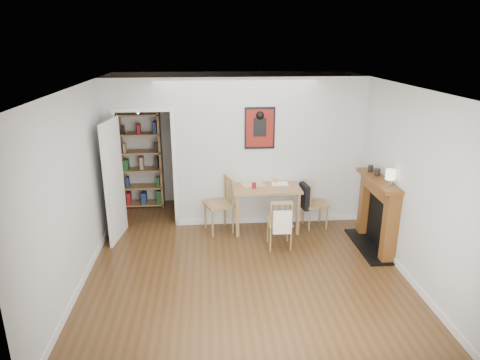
{
  "coord_description": "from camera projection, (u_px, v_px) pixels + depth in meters",
  "views": [
    {
      "loc": [
        -0.5,
        -5.78,
        3.2
      ],
      "look_at": [
        0.0,
        0.6,
        1.08
      ],
      "focal_mm": 32.0,
      "sensor_mm": 36.0,
      "label": 1
    }
  ],
  "objects": [
    {
      "name": "ceramic_jar_b",
      "position": [
        371.0,
        168.0,
        6.86
      ],
      "size": [
        0.09,
        0.09,
        0.11
      ],
      "primitive_type": "cylinder",
      "color": "black",
      "rests_on": "fireplace"
    },
    {
      "name": "notebook",
      "position": [
        280.0,
        184.0,
        7.45
      ],
      "size": [
        0.3,
        0.23,
        0.01
      ],
      "primitive_type": "cube",
      "rotation": [
        0.0,
        0.0,
        -0.07
      ],
      "color": "white",
      "rests_on": "dining_table"
    },
    {
      "name": "ground",
      "position": [
        243.0,
        259.0,
        6.52
      ],
      "size": [
        5.2,
        5.2,
        0.0
      ],
      "primitive_type": "plane",
      "color": "#50301A",
      "rests_on": "ground"
    },
    {
      "name": "bookshelf",
      "position": [
        142.0,
        161.0,
        8.34
      ],
      "size": [
        0.79,
        0.32,
        1.88
      ],
      "color": "olive",
      "rests_on": "ground"
    },
    {
      "name": "room_shell",
      "position": [
        242.0,
        154.0,
        7.39
      ],
      "size": [
        5.2,
        5.2,
        5.2
      ],
      "color": "#B8B8B5",
      "rests_on": "ground"
    },
    {
      "name": "chair_front",
      "position": [
        280.0,
        222.0,
        6.79
      ],
      "size": [
        0.43,
        0.48,
        0.84
      ],
      "color": "#9C7748",
      "rests_on": "ground"
    },
    {
      "name": "red_glass",
      "position": [
        254.0,
        185.0,
        7.23
      ],
      "size": [
        0.07,
        0.07,
        0.1
      ],
      "primitive_type": "cylinder",
      "color": "maroon",
      "rests_on": "dining_table"
    },
    {
      "name": "orange_fruit",
      "position": [
        276.0,
        181.0,
        7.48
      ],
      "size": [
        0.08,
        0.08,
        0.08
      ],
      "primitive_type": "sphere",
      "color": "orange",
      "rests_on": "dining_table"
    },
    {
      "name": "mantel_lamp",
      "position": [
        391.0,
        175.0,
        6.22
      ],
      "size": [
        0.15,
        0.15,
        0.23
      ],
      "color": "silver",
      "rests_on": "fireplace"
    },
    {
      "name": "chair_left",
      "position": [
        219.0,
        205.0,
        7.33
      ],
      "size": [
        0.61,
        0.61,
        0.96
      ],
      "color": "#9C7748",
      "rests_on": "ground"
    },
    {
      "name": "ceramic_jar_a",
      "position": [
        377.0,
        172.0,
        6.68
      ],
      "size": [
        0.09,
        0.09,
        0.11
      ],
      "primitive_type": "cylinder",
      "color": "black",
      "rests_on": "fireplace"
    },
    {
      "name": "dining_table",
      "position": [
        266.0,
        191.0,
        7.38
      ],
      "size": [
        1.15,
        0.73,
        0.79
      ],
      "color": "olive",
      "rests_on": "ground"
    },
    {
      "name": "placemat",
      "position": [
        253.0,
        184.0,
        7.43
      ],
      "size": [
        0.44,
        0.37,
        0.0
      ],
      "primitive_type": "cube",
      "rotation": [
        0.0,
        0.0,
        0.26
      ],
      "color": "beige",
      "rests_on": "dining_table"
    },
    {
      "name": "fireplace",
      "position": [
        378.0,
        211.0,
        6.72
      ],
      "size": [
        0.45,
        1.25,
        1.16
      ],
      "color": "brown",
      "rests_on": "ground"
    },
    {
      "name": "chair_right",
      "position": [
        314.0,
        204.0,
        7.52
      ],
      "size": [
        0.52,
        0.46,
        0.83
      ],
      "color": "#9C7748",
      "rests_on": "ground"
    }
  ]
}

